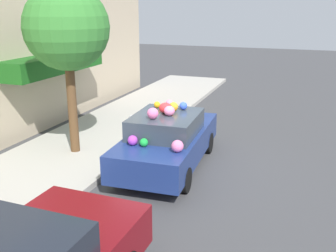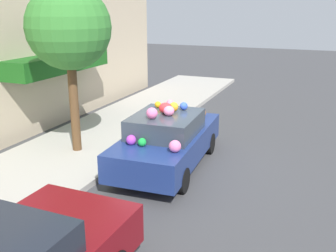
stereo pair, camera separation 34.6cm
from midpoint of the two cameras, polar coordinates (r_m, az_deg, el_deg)
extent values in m
plane|color=#424244|center=(10.04, -1.08, -5.84)|extent=(60.00, 60.00, 0.00)
cube|color=#B2ADA3|center=(11.22, -14.06, -3.46)|extent=(24.00, 3.20, 0.15)
cube|color=#195919|center=(12.96, -16.77, 8.68)|extent=(4.22, 0.90, 0.55)
cylinder|color=brown|center=(10.63, -14.63, 2.84)|extent=(0.24, 0.24, 2.50)
sphere|color=#388433|center=(10.34, -15.48, 13.63)|extent=(2.14, 2.14, 2.14)
cylinder|color=#B2B2B7|center=(11.68, -6.09, -0.40)|extent=(0.20, 0.20, 0.55)
sphere|color=#B2B2B7|center=(11.58, -6.14, 1.18)|extent=(0.18, 0.18, 0.18)
cube|color=navy|center=(9.82, -1.01, -2.60)|extent=(4.16, 1.92, 0.64)
cube|color=#333D47|center=(9.49, -1.33, 0.27)|extent=(1.91, 1.59, 0.48)
cylinder|color=black|center=(11.29, -2.76, -1.67)|extent=(0.58, 0.21, 0.57)
cylinder|color=black|center=(10.89, 4.97, -2.45)|extent=(0.58, 0.21, 0.57)
cylinder|color=black|center=(9.12, -8.18, -6.56)|extent=(0.58, 0.21, 0.57)
cylinder|color=black|center=(8.61, 1.33, -7.85)|extent=(0.58, 0.21, 0.57)
ellipsoid|color=red|center=(9.52, -1.42, 2.62)|extent=(0.36, 0.36, 0.26)
sphere|color=green|center=(8.70, -4.67, -2.41)|extent=(0.22, 0.22, 0.19)
sphere|color=#B13EC5|center=(8.80, -6.28, -2.08)|extent=(0.26, 0.26, 0.23)
ellipsoid|color=pink|center=(9.29, -0.88, 2.20)|extent=(0.30, 0.29, 0.23)
sphere|color=pink|center=(11.34, -0.49, 2.32)|extent=(0.27, 0.27, 0.19)
sphere|color=orange|center=(9.68, -0.23, 2.80)|extent=(0.24, 0.24, 0.23)
sphere|color=#F7A317|center=(10.04, -2.58, 3.11)|extent=(0.23, 0.23, 0.16)
ellipsoid|color=pink|center=(10.10, -0.81, 3.29)|extent=(0.30, 0.28, 0.19)
sphere|color=blue|center=(9.83, 1.22, 2.92)|extent=(0.24, 0.24, 0.20)
sphere|color=pink|center=(8.34, 0.19, -2.95)|extent=(0.37, 0.37, 0.26)
sphere|color=brown|center=(10.99, 3.77, 1.93)|extent=(0.29, 0.29, 0.24)
sphere|color=pink|center=(9.04, -3.32, 1.83)|extent=(0.37, 0.37, 0.26)
cylinder|color=black|center=(6.90, -21.01, -15.87)|extent=(0.59, 0.19, 0.58)
camera|label=1|loc=(0.17, -91.03, -0.32)|focal=42.00mm
camera|label=2|loc=(0.17, 88.97, 0.32)|focal=42.00mm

